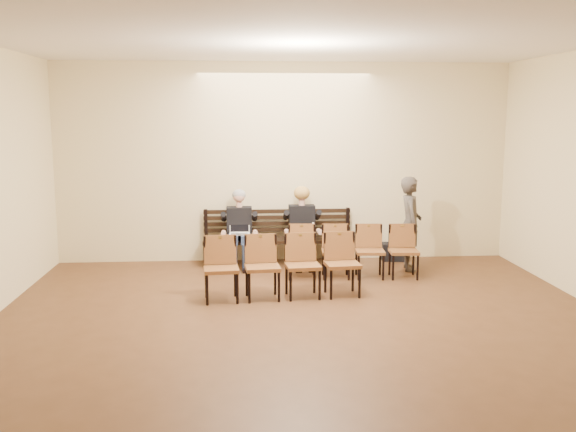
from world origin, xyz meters
The scene contains 11 objects.
ground centered at (0.00, 0.00, 0.00)m, with size 10.00×10.00×0.00m, color brown.
room_walls centered at (0.00, 0.79, 2.54)m, with size 8.02×10.01×3.51m.
bench centered at (-0.14, 4.65, 0.23)m, with size 2.60×0.90×0.45m, color black.
seated_man centered at (-0.81, 4.53, 0.65)m, with size 0.54×0.74×1.29m, color black, non-canonical shape.
seated_woman centered at (0.28, 4.53, 0.65)m, with size 0.56×0.77×1.29m, color black, non-canonical shape.
laptop centered at (-0.80, 4.36, 0.57)m, with size 0.34×0.27×0.25m, color silver.
water_bottle centered at (0.43, 4.23, 0.56)m, with size 0.07×0.07×0.21m, color silver.
bag centered at (1.95, 4.75, 0.16)m, with size 0.42×0.29×0.31m, color black.
passerby centered at (2.04, 4.05, 0.91)m, with size 0.66×0.44×1.82m, color #3C3631.
chair_row_front centered at (-0.19, 2.53, 0.46)m, with size 2.22×0.50×0.91m, color brown.
chair_row_back centered at (1.00, 3.60, 0.43)m, with size 2.08×0.47×0.85m, color brown.
Camera 1 is at (-0.78, -6.32, 2.62)m, focal length 40.00 mm.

